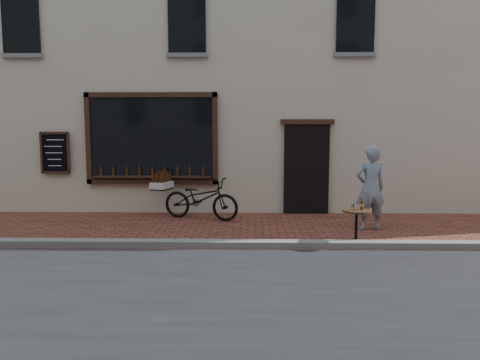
{
  "coord_description": "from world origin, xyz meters",
  "views": [
    {
      "loc": [
        0.5,
        -8.0,
        2.19
      ],
      "look_at": [
        0.31,
        1.2,
        1.1
      ],
      "focal_mm": 35.0,
      "sensor_mm": 36.0,
      "label": 1
    }
  ],
  "objects": [
    {
      "name": "shop_building",
      "position": [
        0.0,
        6.5,
        5.0
      ],
      "size": [
        28.0,
        6.2,
        10.0
      ],
      "color": "beige",
      "rests_on": "ground"
    },
    {
      "name": "bistro_table",
      "position": [
        2.44,
        0.35,
        0.47
      ],
      "size": [
        0.52,
        0.52,
        0.89
      ],
      "color": "black",
      "rests_on": "ground"
    },
    {
      "name": "ground",
      "position": [
        0.0,
        0.0,
        0.0
      ],
      "size": [
        90.0,
        90.0,
        0.0
      ],
      "primitive_type": "plane",
      "color": "brown",
      "rests_on": "ground"
    },
    {
      "name": "kerb",
      "position": [
        0.0,
        0.2,
        0.06
      ],
      "size": [
        90.0,
        0.25,
        0.12
      ],
      "primitive_type": "cube",
      "color": "slate",
      "rests_on": "ground"
    },
    {
      "name": "pedestrian",
      "position": [
        3.02,
        1.69,
        0.88
      ],
      "size": [
        0.7,
        0.51,
        1.76
      ],
      "primitive_type": "imported",
      "rotation": [
        0.0,
        0.0,
        3.29
      ],
      "color": "gray",
      "rests_on": "ground"
    },
    {
      "name": "cargo_bicycle",
      "position": [
        -0.66,
        2.71,
        0.5
      ],
      "size": [
        2.21,
        1.24,
        1.04
      ],
      "rotation": [
        0.0,
        0.0,
        1.25
      ],
      "color": "black",
      "rests_on": "ground"
    }
  ]
}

